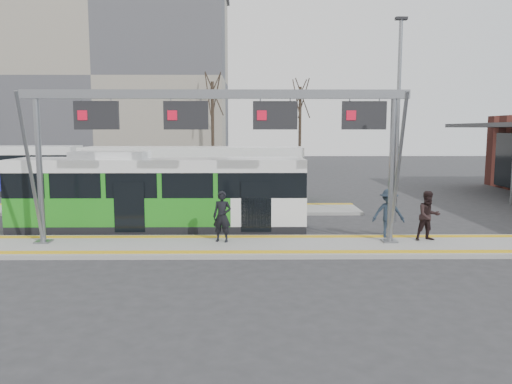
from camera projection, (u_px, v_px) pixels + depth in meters
ground at (231, 248)px, 17.01m from camera, size 120.00×120.00×0.00m
platform_main at (231, 246)px, 17.00m from camera, size 22.00×3.00×0.15m
platform_second at (158, 209)px, 24.90m from camera, size 20.00×3.00×0.15m
tactile_main at (231, 244)px, 16.99m from camera, size 22.00×2.65×0.02m
tactile_second at (162, 204)px, 26.03m from camera, size 20.00×0.35×0.02m
gantry at (220, 121)px, 16.72m from camera, size 13.00×1.68×5.20m
apartment_block at (109, 79)px, 51.45m from camera, size 24.50×12.50×18.40m
hero_bus at (159, 194)px, 20.04m from camera, size 11.56×2.48×3.17m
bg_bus_green at (194, 174)px, 28.06m from camera, size 12.37×3.15×3.07m
passenger_a at (222, 217)px, 17.26m from camera, size 0.72×0.56×1.77m
passenger_b at (428, 216)px, 17.47m from camera, size 0.95×0.79×1.75m
passenger_c at (388, 213)px, 17.96m from camera, size 1.21×0.79×1.76m
tree_left at (212, 95)px, 44.22m from camera, size 1.40×1.40×9.36m
tree_mid at (300, 99)px, 47.06m from camera, size 1.40×1.40×9.10m
lamp_east at (398, 116)px, 21.50m from camera, size 0.50×0.25×8.74m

